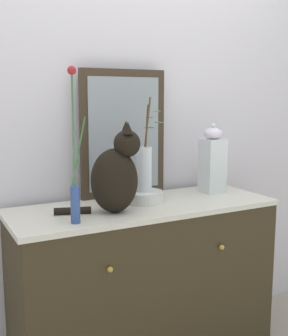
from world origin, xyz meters
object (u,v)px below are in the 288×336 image
(mirror_leaning, at_px, (124,134))
(vase_glass_clear, at_px, (144,166))
(vase_slim_green, at_px, (75,179))
(jar_lidded_porcelain, at_px, (213,161))
(cat_sitting, at_px, (116,175))
(sideboard, at_px, (144,287))
(bowl_porcelain, at_px, (144,197))

(mirror_leaning, bearing_deg, vase_glass_clear, -80.79)
(vase_slim_green, xyz_separation_m, jar_lidded_porcelain, (0.86, 0.22, -0.01))
(cat_sitting, relative_size, vase_glass_clear, 0.89)
(sideboard, height_order, vase_slim_green, vase_slim_green)
(mirror_leaning, xyz_separation_m, vase_glass_clear, (0.03, -0.18, -0.15))
(vase_slim_green, height_order, jar_lidded_porcelain, vase_slim_green)
(cat_sitting, xyz_separation_m, vase_slim_green, (-0.22, -0.08, 0.01))
(jar_lidded_porcelain, bearing_deg, bowl_porcelain, -176.14)
(cat_sitting, bearing_deg, bowl_porcelain, 29.58)
(bowl_porcelain, distance_m, vase_glass_clear, 0.15)
(vase_slim_green, bearing_deg, jar_lidded_porcelain, 14.42)
(sideboard, bearing_deg, bowl_porcelain, 64.83)
(sideboard, distance_m, vase_slim_green, 0.75)
(jar_lidded_porcelain, bearing_deg, vase_slim_green, -165.58)
(mirror_leaning, distance_m, cat_sitting, 0.37)
(mirror_leaning, distance_m, bowl_porcelain, 0.35)
(bowl_porcelain, bearing_deg, jar_lidded_porcelain, 3.86)
(cat_sitting, distance_m, bowl_porcelain, 0.27)
(vase_slim_green, bearing_deg, bowl_porcelain, 24.57)
(vase_slim_green, bearing_deg, sideboard, 20.44)
(vase_slim_green, height_order, vase_glass_clear, vase_slim_green)
(cat_sitting, height_order, jar_lidded_porcelain, cat_sitting)
(sideboard, relative_size, bowl_porcelain, 6.67)
(vase_glass_clear, bearing_deg, mirror_leaning, 99.21)
(bowl_porcelain, height_order, jar_lidded_porcelain, jar_lidded_porcelain)
(bowl_porcelain, relative_size, vase_glass_clear, 0.42)
(cat_sitting, bearing_deg, vase_glass_clear, 29.33)
(sideboard, height_order, bowl_porcelain, bowl_porcelain)
(sideboard, distance_m, cat_sitting, 0.63)
(cat_sitting, distance_m, vase_slim_green, 0.23)
(vase_slim_green, xyz_separation_m, vase_glass_clear, (0.42, 0.19, -0.01))
(mirror_leaning, height_order, cat_sitting, mirror_leaning)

